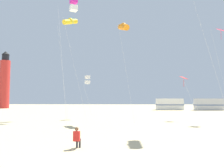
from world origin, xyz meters
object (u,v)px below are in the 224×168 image
object	(u,v)px
kite_diamond_cyan	(73,23)
kite_diamond_scarlet	(184,79)
lighthouse_distant	(5,81)
rv_van_silver	(208,104)
kite_diamond_rainbow	(221,34)
rv_van_white	(170,104)
kite_box_magenta	(74,5)
kite_tube_gold	(70,21)
kite_box_white	(87,80)
kite_tube_orange	(123,27)
kite_flyer_standing	(77,137)

from	to	relation	value
kite_diamond_cyan	kite_diamond_scarlet	size ratio (longest dim) A/B	2.46
lighthouse_distant	rv_van_silver	xyz separation A→B (m)	(54.90, -9.18, -6.45)
kite_diamond_rainbow	rv_van_white	xyz separation A→B (m)	(0.40, 27.87, -9.04)
kite_box_magenta	rv_van_white	size ratio (longest dim) A/B	1.80
kite_tube_gold	kite_box_magenta	bearing A→B (deg)	-75.49
kite_diamond_cyan	kite_tube_gold	bearing A→B (deg)	114.13
lighthouse_distant	rv_van_white	world-z (taller)	lighthouse_distant
kite_box_white	rv_van_white	bearing A→B (deg)	54.86
kite_tube_orange	lighthouse_distant	world-z (taller)	lighthouse_distant
kite_flyer_standing	rv_van_silver	world-z (taller)	rv_van_silver
lighthouse_distant	kite_tube_orange	bearing A→B (deg)	-46.88
kite_diamond_cyan	kite_box_white	bearing A→B (deg)	39.68
kite_tube_gold	kite_diamond_rainbow	world-z (taller)	kite_tube_gold
kite_diamond_cyan	kite_box_white	world-z (taller)	kite_diamond_cyan
kite_box_magenta	rv_van_white	bearing A→B (deg)	64.45
kite_tube_orange	kite_diamond_cyan	xyz separation A→B (m)	(-6.66, 2.82, 1.61)
lighthouse_distant	rv_van_white	xyz separation A→B (m)	(45.94, -7.85, -6.45)
kite_flyer_standing	kite_box_magenta	world-z (taller)	kite_box_magenta
kite_box_magenta	rv_van_silver	bearing A→B (deg)	52.60
kite_diamond_rainbow	kite_diamond_scarlet	xyz separation A→B (m)	(-3.82, 2.22, -5.20)
kite_diamond_cyan	lighthouse_distant	distance (m)	43.38
kite_tube_orange	rv_van_silver	world-z (taller)	kite_tube_orange
kite_diamond_rainbow	kite_diamond_cyan	distance (m)	18.61
rv_van_white	rv_van_silver	bearing A→B (deg)	-8.99
kite_tube_gold	kite_diamond_scarlet	distance (m)	17.62
kite_box_magenta	lighthouse_distant	bearing A→B (deg)	124.47
kite_diamond_cyan	kite_diamond_scarlet	distance (m)	16.37
kite_tube_orange	lighthouse_distant	bearing A→B (deg)	133.12
kite_box_magenta	kite_diamond_cyan	size ratio (longest dim) A/B	0.84
kite_flyer_standing	kite_diamond_cyan	size ratio (longest dim) A/B	0.08
rv_van_white	lighthouse_distant	bearing A→B (deg)	169.74
kite_tube_orange	kite_diamond_cyan	size ratio (longest dim) A/B	0.87
kite_diamond_rainbow	kite_diamond_scarlet	distance (m)	6.83
kite_diamond_rainbow	kite_tube_orange	bearing A→B (deg)	-177.65
kite_flyer_standing	lighthouse_distant	bearing A→B (deg)	-51.96
kite_box_magenta	lighthouse_distant	distance (m)	51.87
kite_diamond_rainbow	rv_van_white	distance (m)	29.30
kite_flyer_standing	kite_diamond_cyan	xyz separation A→B (m)	(-3.81, 16.03, 12.24)
kite_flyer_standing	kite_box_white	bearing A→B (deg)	-77.50
kite_flyer_standing	kite_box_magenta	bearing A→B (deg)	-69.55
kite_box_magenta	rv_van_white	distance (m)	39.79
kite_flyer_standing	rv_van_white	size ratio (longest dim) A/B	0.18
kite_diamond_rainbow	rv_van_silver	bearing A→B (deg)	70.57
lighthouse_distant	kite_diamond_rainbow	bearing A→B (deg)	-38.11
kite_flyer_standing	kite_tube_orange	distance (m)	17.19
kite_tube_orange	lighthouse_distant	size ratio (longest dim) A/B	0.71
kite_tube_orange	rv_van_silver	xyz separation A→B (m)	(21.01, 27.02, -9.85)
kite_flyer_standing	rv_van_white	distance (m)	44.16
kite_box_magenta	kite_diamond_scarlet	world-z (taller)	kite_box_magenta
kite_tube_gold	rv_van_white	world-z (taller)	kite_tube_gold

